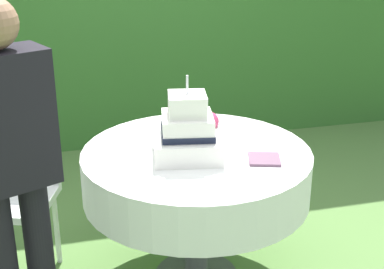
{
  "coord_description": "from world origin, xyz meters",
  "views": [
    {
      "loc": [
        -0.67,
        -2.48,
        1.86
      ],
      "look_at": [
        -0.03,
        -0.02,
        0.86
      ],
      "focal_mm": 51.88,
      "sensor_mm": 36.0,
      "label": 1
    }
  ],
  "objects_px": {
    "standing_person": "(10,167)",
    "serving_plate_near": "(149,130)",
    "napkin_stack": "(264,159)",
    "cake_table": "(196,174)",
    "garden_chair": "(17,183)",
    "wedding_cake": "(188,133)",
    "serving_plate_far": "(212,122)"
  },
  "relations": [
    {
      "from": "standing_person",
      "to": "serving_plate_near",
      "type": "bearing_deg",
      "value": 45.39
    },
    {
      "from": "napkin_stack",
      "to": "standing_person",
      "type": "relative_size",
      "value": 0.09
    },
    {
      "from": "cake_table",
      "to": "serving_plate_near",
      "type": "relative_size",
      "value": 8.23
    },
    {
      "from": "cake_table",
      "to": "garden_chair",
      "type": "bearing_deg",
      "value": 160.57
    },
    {
      "from": "cake_table",
      "to": "serving_plate_near",
      "type": "xyz_separation_m",
      "value": [
        -0.18,
        0.34,
        0.13
      ]
    },
    {
      "from": "standing_person",
      "to": "wedding_cake",
      "type": "bearing_deg",
      "value": 21.37
    },
    {
      "from": "garden_chair",
      "to": "serving_plate_near",
      "type": "bearing_deg",
      "value": 1.53
    },
    {
      "from": "cake_table",
      "to": "serving_plate_near",
      "type": "height_order",
      "value": "serving_plate_near"
    },
    {
      "from": "cake_table",
      "to": "serving_plate_near",
      "type": "distance_m",
      "value": 0.41
    },
    {
      "from": "wedding_cake",
      "to": "napkin_stack",
      "type": "height_order",
      "value": "wedding_cake"
    },
    {
      "from": "cake_table",
      "to": "standing_person",
      "type": "xyz_separation_m",
      "value": [
        -0.87,
        -0.36,
        0.3
      ]
    },
    {
      "from": "serving_plate_far",
      "to": "garden_chair",
      "type": "distance_m",
      "value": 1.12
    },
    {
      "from": "serving_plate_near",
      "to": "garden_chair",
      "type": "relative_size",
      "value": 0.16
    },
    {
      "from": "wedding_cake",
      "to": "cake_table",
      "type": "bearing_deg",
      "value": 36.49
    },
    {
      "from": "serving_plate_far",
      "to": "cake_table",
      "type": "bearing_deg",
      "value": -116.8
    },
    {
      "from": "serving_plate_far",
      "to": "garden_chair",
      "type": "relative_size",
      "value": 0.13
    },
    {
      "from": "wedding_cake",
      "to": "serving_plate_near",
      "type": "height_order",
      "value": "wedding_cake"
    },
    {
      "from": "wedding_cake",
      "to": "serving_plate_near",
      "type": "distance_m",
      "value": 0.41
    },
    {
      "from": "wedding_cake",
      "to": "napkin_stack",
      "type": "relative_size",
      "value": 2.71
    },
    {
      "from": "wedding_cake",
      "to": "serving_plate_far",
      "type": "bearing_deg",
      "value": 59.7
    },
    {
      "from": "cake_table",
      "to": "serving_plate_far",
      "type": "distance_m",
      "value": 0.44
    },
    {
      "from": "garden_chair",
      "to": "standing_person",
      "type": "distance_m",
      "value": 0.78
    },
    {
      "from": "napkin_stack",
      "to": "standing_person",
      "type": "xyz_separation_m",
      "value": [
        -1.15,
        -0.16,
        0.16
      ]
    },
    {
      "from": "standing_person",
      "to": "serving_plate_far",
      "type": "bearing_deg",
      "value": 34.8
    },
    {
      "from": "serving_plate_near",
      "to": "serving_plate_far",
      "type": "distance_m",
      "value": 0.37
    },
    {
      "from": "wedding_cake",
      "to": "napkin_stack",
      "type": "bearing_deg",
      "value": -24.8
    },
    {
      "from": "garden_chair",
      "to": "standing_person",
      "type": "xyz_separation_m",
      "value": [
        0.04,
        -0.68,
        0.39
      ]
    },
    {
      "from": "cake_table",
      "to": "wedding_cake",
      "type": "height_order",
      "value": "wedding_cake"
    },
    {
      "from": "garden_chair",
      "to": "napkin_stack",
      "type": "bearing_deg",
      "value": -23.38
    },
    {
      "from": "wedding_cake",
      "to": "serving_plate_near",
      "type": "relative_size",
      "value": 2.89
    },
    {
      "from": "wedding_cake",
      "to": "standing_person",
      "type": "relative_size",
      "value": 0.26
    },
    {
      "from": "wedding_cake",
      "to": "standing_person",
      "type": "xyz_separation_m",
      "value": [
        -0.81,
        -0.32,
        0.05
      ]
    }
  ]
}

